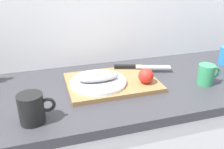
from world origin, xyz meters
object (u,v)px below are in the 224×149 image
at_px(chef_knife, 135,67).
at_px(fish_fillet, 98,77).
at_px(white_plate, 98,82).
at_px(coffee_mug_1, 32,108).
at_px(cutting_board, 112,82).
at_px(coffee_mug_2, 207,74).

bearing_deg(chef_knife, fish_fillet, -135.62).
xyz_separation_m(fish_fillet, chef_knife, (0.22, 0.12, -0.02)).
distance_m(white_plate, coffee_mug_1, 0.34).
bearing_deg(coffee_mug_1, cutting_board, 30.05).
relative_size(cutting_board, coffee_mug_1, 3.20).
bearing_deg(coffee_mug_1, chef_knife, 31.10).
bearing_deg(white_plate, coffee_mug_1, -146.07).
bearing_deg(coffee_mug_1, white_plate, 33.93).
bearing_deg(cutting_board, white_plate, -169.56).
distance_m(cutting_board, white_plate, 0.07).
bearing_deg(coffee_mug_2, fish_fillet, 167.47).
height_order(fish_fillet, chef_knife, fish_fillet).
relative_size(cutting_board, coffee_mug_2, 3.59).
relative_size(white_plate, chef_knife, 0.88).
distance_m(chef_knife, coffee_mug_1, 0.60).
xyz_separation_m(cutting_board, fish_fillet, (-0.07, -0.01, 0.04)).
bearing_deg(coffee_mug_2, cutting_board, 163.92).
relative_size(fish_fillet, coffee_mug_1, 1.46).
relative_size(cutting_board, fish_fillet, 2.19).
bearing_deg(fish_fillet, coffee_mug_1, -146.07).
bearing_deg(cutting_board, coffee_mug_2, -16.08).
relative_size(white_plate, coffee_mug_2, 2.19).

